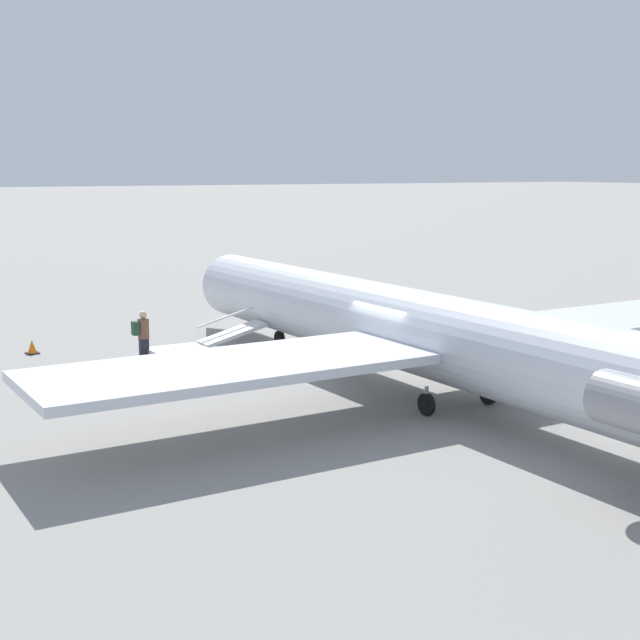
{
  "coord_description": "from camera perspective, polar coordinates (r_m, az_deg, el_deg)",
  "views": [
    {
      "loc": [
        -20.15,
        14.11,
        6.21
      ],
      "look_at": [
        3.41,
        0.86,
        1.61
      ],
      "focal_mm": 50.0,
      "sensor_mm": 36.0,
      "label": 1
    }
  ],
  "objects": [
    {
      "name": "ground_plane",
      "position": [
        25.37,
        5.49,
        -4.55
      ],
      "size": [
        600.0,
        600.0,
        0.0
      ],
      "primitive_type": "plane",
      "color": "gray"
    },
    {
      "name": "airplane_main",
      "position": [
        24.32,
        6.76,
        -0.84
      ],
      "size": [
        28.47,
        21.63,
        6.05
      ],
      "rotation": [
        0.0,
        0.0,
        0.03
      ],
      "color": "silver",
      "rests_on": "ground"
    },
    {
      "name": "traffic_cone_near_stairs",
      "position": [
        31.77,
        -17.95,
        -1.68
      ],
      "size": [
        0.44,
        0.44,
        0.48
      ],
      "color": "black",
      "rests_on": "ground"
    },
    {
      "name": "boarding_stairs",
      "position": [
        29.36,
        -8.42,
        -1.94
      ],
      "size": [
        1.16,
        4.04,
        1.57
      ],
      "rotation": [
        0.0,
        0.0,
        -1.54
      ],
      "color": "silver",
      "rests_on": "ground"
    },
    {
      "name": "passenger",
      "position": [
        28.97,
        -11.29,
        -0.88
      ],
      "size": [
        0.36,
        0.54,
        1.74
      ],
      "rotation": [
        0.0,
        0.0,
        -1.54
      ],
      "color": "#23232D",
      "rests_on": "ground"
    }
  ]
}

